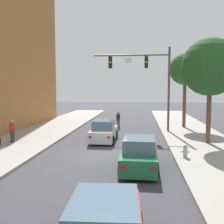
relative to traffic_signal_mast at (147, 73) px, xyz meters
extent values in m
plane|color=#38383D|center=(-2.66, -8.42, -5.35)|extent=(120.00, 120.00, 0.00)
cube|color=#99968E|center=(-9.16, -8.42, -5.28)|extent=(5.00, 60.00, 0.15)
cube|color=#99968E|center=(3.84, -8.42, -5.28)|extent=(5.00, 60.00, 0.15)
cylinder|color=#514C47|center=(1.94, 0.01, -1.45)|extent=(0.20, 0.20, 7.50)
cylinder|color=#514C47|center=(-1.43, 0.01, 1.60)|extent=(6.75, 0.14, 0.14)
cube|color=black|center=(-0.08, 0.01, 0.97)|extent=(0.32, 0.28, 1.05)
sphere|color=#2D2823|center=(-0.08, -0.14, 1.30)|extent=(0.18, 0.18, 0.18)
sphere|color=yellow|center=(-0.08, -0.14, 0.97)|extent=(0.18, 0.18, 0.18)
sphere|color=#2D2823|center=(-0.08, -0.14, 0.64)|extent=(0.18, 0.18, 0.18)
cube|color=black|center=(-3.32, 0.01, 0.97)|extent=(0.32, 0.28, 1.05)
sphere|color=#2D2823|center=(-3.32, -0.14, 1.30)|extent=(0.18, 0.18, 0.18)
sphere|color=yellow|center=(-3.32, -0.14, 0.97)|extent=(0.18, 0.18, 0.18)
sphere|color=#2D2823|center=(-3.32, -0.14, 0.64)|extent=(0.18, 0.18, 0.18)
cube|color=white|center=(-1.70, -0.01, 1.15)|extent=(0.60, 0.03, 0.44)
cube|color=#B7B7BC|center=(-3.32, -4.42, -4.79)|extent=(1.75, 4.22, 0.80)
cube|color=slate|center=(-3.32, -4.57, -4.07)|extent=(1.52, 2.02, 0.64)
cylinder|color=black|center=(-4.11, -3.11, -5.03)|extent=(0.23, 0.64, 0.64)
cylinder|color=black|center=(-2.50, -3.12, -5.03)|extent=(0.23, 0.64, 0.64)
cylinder|color=black|center=(-4.14, -5.71, -5.03)|extent=(0.23, 0.64, 0.64)
cylinder|color=black|center=(-2.53, -5.73, -5.03)|extent=(0.23, 0.64, 0.64)
cube|color=red|center=(-3.98, -6.53, -4.67)|extent=(0.20, 0.04, 0.14)
cube|color=red|center=(-2.71, -6.54, -4.67)|extent=(0.20, 0.04, 0.14)
cube|color=#1E663D|center=(-0.63, -11.20, -4.79)|extent=(1.79, 4.24, 0.80)
cube|color=slate|center=(-0.63, -11.35, -4.07)|extent=(1.54, 2.03, 0.64)
cylinder|color=black|center=(-1.40, -9.88, -5.03)|extent=(0.23, 0.64, 0.64)
cylinder|color=black|center=(0.21, -9.92, -5.03)|extent=(0.23, 0.64, 0.64)
cylinder|color=black|center=(-1.46, -12.48, -5.03)|extent=(0.23, 0.64, 0.64)
cylinder|color=black|center=(0.15, -12.52, -5.03)|extent=(0.23, 0.64, 0.64)
cube|color=red|center=(-1.31, -13.31, -4.67)|extent=(0.20, 0.04, 0.14)
cube|color=red|center=(-0.04, -13.33, -4.67)|extent=(0.20, 0.04, 0.14)
cube|color=slate|center=(-1.37, -18.69, -4.07)|extent=(1.59, 2.07, 0.64)
cylinder|color=black|center=(-2.24, -17.28, -5.03)|extent=(0.25, 0.65, 0.64)
cylinder|color=black|center=(-0.63, -17.20, -5.03)|extent=(0.25, 0.65, 0.64)
cylinder|color=#333338|center=(-9.74, -6.34, -4.78)|extent=(0.14, 0.14, 0.85)
cylinder|color=#333338|center=(-9.56, -6.34, -4.78)|extent=(0.14, 0.14, 0.85)
cube|color=#B72D2D|center=(-9.65, -6.34, -4.07)|extent=(0.36, 0.22, 0.56)
sphere|color=tan|center=(-9.65, -6.34, -3.67)|extent=(0.22, 0.22, 0.22)
cylinder|color=#333338|center=(-2.88, 2.34, -4.93)|extent=(0.14, 0.14, 0.85)
cylinder|color=#333338|center=(-2.70, 2.34, -4.93)|extent=(0.14, 0.14, 0.85)
cube|color=#26262D|center=(-2.79, 2.34, -4.22)|extent=(0.36, 0.22, 0.56)
sphere|color=brown|center=(-2.79, 2.34, -3.82)|extent=(0.22, 0.22, 0.22)
cylinder|color=#B2B2B7|center=(1.94, -9.25, -4.93)|extent=(0.24, 0.24, 0.55)
sphere|color=#B2B2B7|center=(1.94, -9.25, -4.59)|extent=(0.22, 0.22, 0.22)
cylinder|color=#B2B2B7|center=(1.76, -9.25, -4.90)|extent=(0.12, 0.09, 0.09)
cylinder|color=#B2B2B7|center=(2.12, -9.25, -4.90)|extent=(0.12, 0.09, 0.09)
cylinder|color=brown|center=(4.20, -5.04, -3.29)|extent=(0.32, 0.32, 3.82)
sphere|color=#235123|center=(4.20, -5.04, 0.12)|extent=(4.00, 4.00, 4.00)
cylinder|color=brown|center=(3.75, 2.60, -2.93)|extent=(0.32, 0.32, 4.55)
sphere|color=#2D6028|center=(3.75, 2.60, 0.51)|extent=(3.11, 3.11, 3.11)
camera|label=1|loc=(-0.61, -24.26, -1.33)|focal=42.72mm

